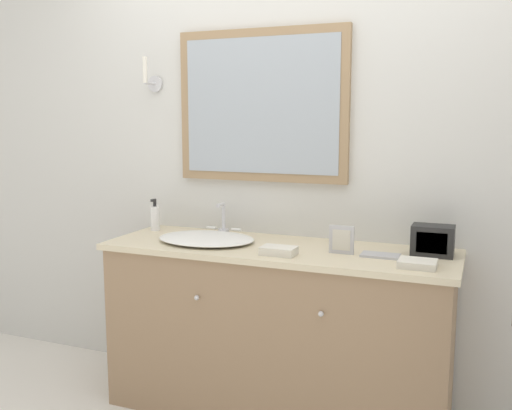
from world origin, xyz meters
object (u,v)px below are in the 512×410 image
Objects in this scene: soap_bottle at (155,217)px; picture_frame at (342,240)px; sink_basin at (207,238)px; appliance_box at (433,240)px.

soap_bottle is 1.11m from picture_frame.
sink_basin is at bearing -20.90° from soap_bottle.
sink_basin is 2.69× the size of appliance_box.
picture_frame is at bearing -8.15° from soap_bottle.
appliance_box is at bearing 17.37° from picture_frame.
appliance_box reaches higher than picture_frame.
soap_bottle is (-0.40, 0.15, 0.05)m from sink_basin.
appliance_box is at bearing 6.19° from sink_basin.
picture_frame is at bearing -0.39° from sink_basin.
soap_bottle is 1.49m from appliance_box.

